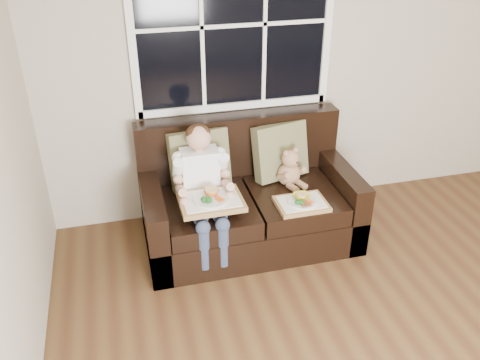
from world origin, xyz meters
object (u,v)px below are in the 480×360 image
object	(u,v)px
child	(203,180)
tray_right	(301,203)
tray_left	(211,200)
teddy_bear	(290,170)
loveseat	(248,204)

from	to	relation	value
child	tray_right	world-z (taller)	child
tray_left	tray_right	xyz separation A→B (m)	(0.69, -0.05, -0.10)
tray_left	tray_right	distance (m)	0.70
teddy_bear	child	bearing A→B (deg)	168.97
teddy_bear	tray_left	size ratio (longest dim) A/B	0.71
child	loveseat	bearing A→B (deg)	17.55
loveseat	child	bearing A→B (deg)	-162.45
teddy_bear	tray_left	xyz separation A→B (m)	(-0.71, -0.29, -0.01)
child	tray_right	size ratio (longest dim) A/B	2.42
child	tray_left	bearing A→B (deg)	-81.10
teddy_bear	tray_right	world-z (taller)	teddy_bear
loveseat	tray_right	world-z (taller)	loveseat
loveseat	child	distance (m)	0.54
child	teddy_bear	world-z (taller)	child
child	tray_right	xyz separation A→B (m)	(0.72, -0.22, -0.18)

